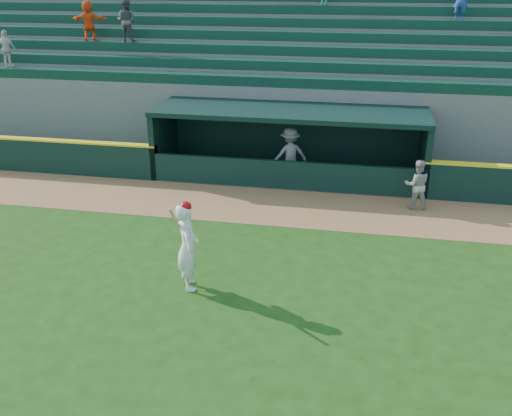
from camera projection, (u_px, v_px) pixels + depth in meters
The scene contains 7 objects.
ground at pixel (243, 284), 13.45m from camera, with size 120.00×120.00×0.00m, color #1C4411.
warning_track at pixel (276, 206), 17.89m from camera, with size 40.00×3.00×0.01m, color olive.
dugout_player_front at pixel (417, 185), 17.46m from camera, with size 0.76×0.59×1.57m, color #A4A49F.
dugout_player_inside at pixel (290, 155), 19.75m from camera, with size 1.23×0.71×1.91m, color gray.
dugout at pixel (290, 138), 20.18m from camera, with size 9.40×2.80×2.46m.
stands at pixel (306, 85), 23.92m from camera, with size 34.50×6.25×7.61m.
batter_at_plate at pixel (187, 246), 12.95m from camera, with size 0.77×0.93×2.17m.
Camera 1 is at (2.54, -11.44, 6.85)m, focal length 40.00 mm.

